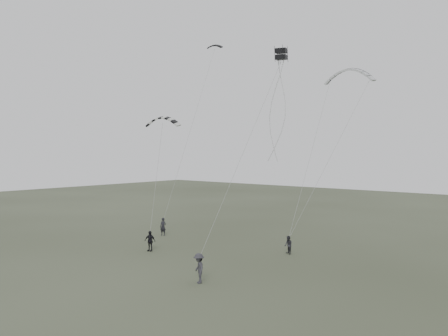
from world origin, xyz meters
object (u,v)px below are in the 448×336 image
Objects in this scene: flyer_right at (288,245)px; kite_striped at (163,118)px; flyer_left at (163,227)px; kite_pale_large at (349,70)px; flyer_far at (199,268)px; kite_box at (281,54)px; flyer_center at (150,241)px; kite_dark_small at (215,45)px.

kite_striped is at bearing -126.60° from flyer_right.
kite_pale_large is (15.75, 7.85, 14.70)m from flyer_left.
kite_pale_large is (2.27, 17.23, 14.63)m from flyer_far.
flyer_right is (13.75, 0.97, -0.14)m from flyer_left.
kite_box is at bearing -30.16° from kite_striped.
flyer_center is 18.33m from kite_box.
flyer_left reaches higher than flyer_right.
flyer_left is 1.04× the size of flyer_center.
flyer_left is 0.40× the size of kite_pale_large.
kite_box is (0.02, -11.33, -0.60)m from kite_pale_large.
kite_dark_small is at bearing 53.73° from flyer_left.
kite_striped reaches higher than flyer_center.
kite_pale_large is (2.01, 6.88, 14.84)m from flyer_right.
kite_dark_small reaches higher than flyer_right.
flyer_center is (4.24, -5.38, -0.03)m from flyer_left.
kite_pale_large reaches higher than flyer_far.
kite_pale_large is at bearing 31.53° from flyer_center.
flyer_center is 10.89m from kite_striped.
flyer_far reaches higher than flyer_right.
flyer_left is 1.19× the size of flyer_right.
kite_striped is (1.10, -8.40, -8.13)m from kite_dark_small.
flyer_center is at bearing -69.91° from flyer_left.
kite_striped is 4.09× the size of kite_box.
flyer_far is (-0.27, -10.35, 0.20)m from flyer_right.
kite_pale_large reaches higher than kite_box.
flyer_right is at bearing 95.23° from kite_box.
flyer_center is (-9.50, -6.35, 0.11)m from flyer_right.
kite_dark_small is 0.37× the size of kite_pale_large.
flyer_far is at bearing -53.01° from flyer_left.
flyer_center is 0.54× the size of kite_striped.
kite_box reaches higher than flyer_far.
flyer_center is at bearing -169.13° from flyer_far.
flyer_center reaches higher than flyer_right.
kite_pale_large is at bearing 108.31° from flyer_right.
kite_box reaches higher than kite_striped.
flyer_left is at bearing 179.46° from flyer_far.
flyer_center is 0.38× the size of kite_pale_large.
kite_box is at bearing -30.64° from flyer_left.
kite_dark_small reaches higher than flyer_center.
flyer_center is 1.05× the size of kite_dark_small.
flyer_right is 11.43m from flyer_center.
flyer_center is at bearing -101.72° from kite_dark_small.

